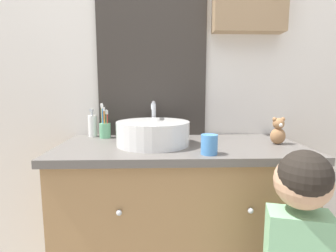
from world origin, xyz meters
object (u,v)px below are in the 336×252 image
object	(u,v)px
teddy_bear	(278,131)
soap_dispenser	(93,125)
toothbrush_holder	(105,129)
child_figure	(298,245)
sink_basin	(153,132)
drinking_cup	(209,144)

from	to	relation	value
teddy_bear	soap_dispenser	bearing A→B (deg)	166.06
toothbrush_holder	soap_dispenser	distance (m)	0.09
toothbrush_holder	soap_dispenser	bearing A→B (deg)	150.85
toothbrush_holder	child_figure	bearing A→B (deg)	-41.10
sink_basin	teddy_bear	bearing A→B (deg)	-1.27
sink_basin	soap_dispenser	size ratio (longest dim) A/B	2.56
sink_basin	toothbrush_holder	distance (m)	0.33
teddy_bear	child_figure	bearing A→B (deg)	-105.21
soap_dispenser	teddy_bear	xyz separation A→B (m)	(0.98, -0.24, -0.00)
drinking_cup	teddy_bear	bearing A→B (deg)	26.74
sink_basin	soap_dispenser	xyz separation A→B (m)	(-0.36, 0.23, 0.00)
toothbrush_holder	teddy_bear	bearing A→B (deg)	-12.45
toothbrush_holder	soap_dispenser	xyz separation A→B (m)	(-0.08, 0.04, 0.01)
soap_dispenser	teddy_bear	size ratio (longest dim) A/B	1.19
soap_dispenser	sink_basin	bearing A→B (deg)	-32.73
soap_dispenser	drinking_cup	xyz separation A→B (m)	(0.60, -0.44, -0.02)
child_figure	drinking_cup	bearing A→B (deg)	131.99
soap_dispenser	drinking_cup	world-z (taller)	soap_dispenser
sink_basin	drinking_cup	distance (m)	0.32
toothbrush_holder	child_figure	size ratio (longest dim) A/B	0.22
child_figure	teddy_bear	size ratio (longest dim) A/B	6.48
toothbrush_holder	drinking_cup	xyz separation A→B (m)	(0.52, -0.39, -0.01)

